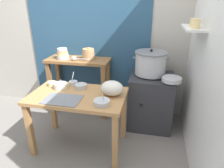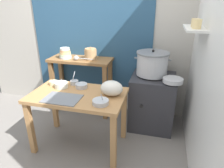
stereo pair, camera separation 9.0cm
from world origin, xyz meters
The scene contains 18 objects.
ground_plane centered at (0.00, 0.00, 0.00)m, with size 9.00×9.00×0.00m, color gray.
wall_back centered at (0.08, 1.10, 1.30)m, with size 4.40×0.12×2.60m.
wall_right centered at (1.40, 0.20, 1.30)m, with size 0.30×3.20×2.60m.
prep_table centered at (0.04, 0.02, 0.61)m, with size 1.10×0.66×0.72m.
back_shelf_table centered at (-0.26, 0.83, 0.68)m, with size 0.96×0.40×0.90m.
stove_block centered at (0.87, 0.70, 0.38)m, with size 0.60×0.61×0.78m.
steamer_pot centered at (0.83, 0.72, 0.94)m, with size 0.48×0.43×0.35m.
clay_pot centered at (-0.09, 0.83, 0.98)m, with size 0.18×0.18×0.19m.
bowl_stack_enamel centered at (-0.48, 0.79, 0.97)m, with size 0.19×0.19×0.16m.
ladle centered at (-0.26, 0.73, 0.94)m, with size 0.30×0.07×0.07m.
serving_tray centered at (-0.07, -0.15, 0.72)m, with size 0.40×0.28×0.01m, color slate.
plastic_bag centered at (0.43, 0.08, 0.81)m, with size 0.26×0.21×0.17m, color silver.
wide_pan centered at (1.11, 0.50, 0.81)m, with size 0.25×0.25×0.05m, color #B7BABF.
prep_bowl_0 centered at (0.02, 0.18, 0.75)m, with size 0.15×0.15×0.05m.
prep_bowl_1 centered at (0.37, -0.16, 0.75)m, with size 0.17×0.17×0.13m.
prep_bowl_2 centered at (-0.11, 0.26, 0.75)m, with size 0.11×0.11×0.17m.
prep_bowl_3 centered at (-0.23, 0.13, 0.76)m, with size 0.16×0.16×0.13m.
prep_bowl_4 centered at (-0.36, 0.18, 0.75)m, with size 0.10×0.10×0.05m.
Camera 1 is at (0.87, -1.95, 1.73)m, focal length 32.34 mm.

